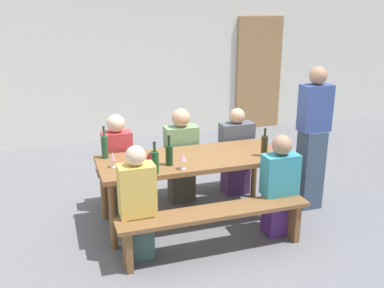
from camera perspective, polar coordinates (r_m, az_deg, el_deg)
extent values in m
plane|color=slate|center=(5.02, 0.00, -9.81)|extent=(24.00, 24.00, 0.00)
cube|color=silver|center=(7.79, -8.13, 12.36)|extent=(14.00, 0.20, 3.20)
cube|color=#9E7247|center=(8.50, 8.69, 9.07)|extent=(0.90, 0.06, 2.10)
cube|color=brown|center=(4.73, 0.00, -2.02)|extent=(2.01, 0.80, 0.05)
cylinder|color=brown|center=(4.38, -10.27, -9.36)|extent=(0.07, 0.07, 0.70)
cylinder|color=brown|center=(4.94, 11.57, -6.19)|extent=(0.07, 0.07, 0.70)
cylinder|color=brown|center=(4.99, -11.44, -5.91)|extent=(0.07, 0.07, 0.70)
cylinder|color=brown|center=(5.49, 8.09, -3.48)|extent=(0.07, 0.07, 0.70)
cube|color=brown|center=(4.24, 3.02, -8.85)|extent=(1.91, 0.30, 0.04)
cube|color=brown|center=(4.15, -8.41, -13.23)|extent=(0.06, 0.24, 0.41)
cube|color=brown|center=(4.69, 12.89, -9.60)|extent=(0.06, 0.24, 0.41)
cube|color=brown|center=(5.45, -2.32, -2.54)|extent=(1.91, 0.30, 0.04)
cube|color=brown|center=(5.39, -11.11, -5.74)|extent=(0.06, 0.24, 0.41)
cube|color=brown|center=(5.81, 5.85, -3.67)|extent=(0.06, 0.24, 0.41)
cylinder|color=#234C2D|center=(4.75, -11.31, -0.42)|extent=(0.07, 0.07, 0.24)
cylinder|color=#234C2D|center=(4.70, -11.43, 1.54)|extent=(0.02, 0.02, 0.10)
cylinder|color=black|center=(4.69, -11.47, 2.18)|extent=(0.03, 0.03, 0.01)
cylinder|color=#143319|center=(4.47, -2.99, -1.50)|extent=(0.07, 0.07, 0.21)
cylinder|color=#143319|center=(4.42, -3.02, 0.37)|extent=(0.03, 0.03, 0.10)
cylinder|color=black|center=(4.40, -3.04, 1.06)|extent=(0.03, 0.03, 0.01)
cylinder|color=#332814|center=(4.79, 9.41, -0.27)|extent=(0.07, 0.07, 0.22)
cylinder|color=#332814|center=(4.74, 9.50, 1.44)|extent=(0.02, 0.02, 0.07)
cylinder|color=black|center=(4.73, 9.53, 1.94)|extent=(0.03, 0.03, 0.01)
cylinder|color=#194723|center=(4.26, -4.86, -2.43)|extent=(0.08, 0.08, 0.22)
cylinder|color=#194723|center=(4.21, -4.92, -0.45)|extent=(0.03, 0.03, 0.09)
cylinder|color=black|center=(4.19, -4.93, 0.20)|extent=(0.03, 0.03, 0.01)
cylinder|color=silver|center=(4.39, -1.21, -3.25)|extent=(0.06, 0.06, 0.01)
cylinder|color=silver|center=(4.37, -1.21, -2.69)|extent=(0.01, 0.01, 0.09)
cone|color=#D18C93|center=(4.34, -1.22, -1.72)|extent=(0.08, 0.08, 0.07)
cylinder|color=silver|center=(4.46, -5.50, -2.99)|extent=(0.06, 0.06, 0.01)
cylinder|color=silver|center=(4.44, -5.52, -2.42)|extent=(0.01, 0.01, 0.09)
cone|color=maroon|center=(4.41, -5.55, -1.45)|extent=(0.07, 0.07, 0.07)
cylinder|color=silver|center=(4.51, -10.22, -2.95)|extent=(0.06, 0.06, 0.01)
cylinder|color=silver|center=(4.49, -10.25, -2.50)|extent=(0.01, 0.01, 0.07)
cone|color=#D18C93|center=(4.47, -10.30, -1.52)|extent=(0.06, 0.06, 0.09)
cube|color=#3A5651|center=(4.29, -6.94, -11.75)|extent=(0.25, 0.24, 0.45)
cube|color=gold|center=(4.08, -7.18, -5.99)|extent=(0.34, 0.20, 0.49)
sphere|color=beige|center=(3.95, -7.37, -1.50)|extent=(0.18, 0.18, 0.18)
cube|color=#4D2770|center=(4.76, 11.09, -8.80)|extent=(0.27, 0.24, 0.45)
cube|color=teal|center=(4.58, 11.42, -3.89)|extent=(0.37, 0.20, 0.43)
sphere|color=#A87A5B|center=(4.47, 11.67, -0.13)|extent=(0.21, 0.21, 0.21)
cube|color=#4F4D47|center=(5.26, -9.43, -6.02)|extent=(0.25, 0.24, 0.45)
cube|color=#C6383D|center=(5.08, -9.70, -1.13)|extent=(0.34, 0.20, 0.50)
sphere|color=beige|center=(4.98, -9.91, 2.66)|extent=(0.20, 0.20, 0.20)
cube|color=brown|center=(5.41, -1.38, -5.05)|extent=(0.29, 0.24, 0.45)
cube|color=#729966|center=(5.24, -1.42, -0.31)|extent=(0.39, 0.20, 0.49)
sphere|color=tan|center=(5.14, -1.45, 3.45)|extent=(0.22, 0.22, 0.22)
cube|color=#532F64|center=(5.65, 5.67, -4.12)|extent=(0.31, 0.24, 0.45)
cube|color=#4C515B|center=(5.49, 5.82, 0.34)|extent=(0.42, 0.20, 0.47)
sphere|color=tan|center=(5.40, 5.93, 3.68)|extent=(0.19, 0.19, 0.19)
cube|color=#3A4D61|center=(5.33, 15.10, -3.17)|extent=(0.26, 0.24, 0.95)
cube|color=#384C8C|center=(5.12, 15.77, 4.55)|extent=(0.34, 0.20, 0.53)
sphere|color=#A87A5B|center=(5.05, 16.12, 8.56)|extent=(0.20, 0.20, 0.20)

